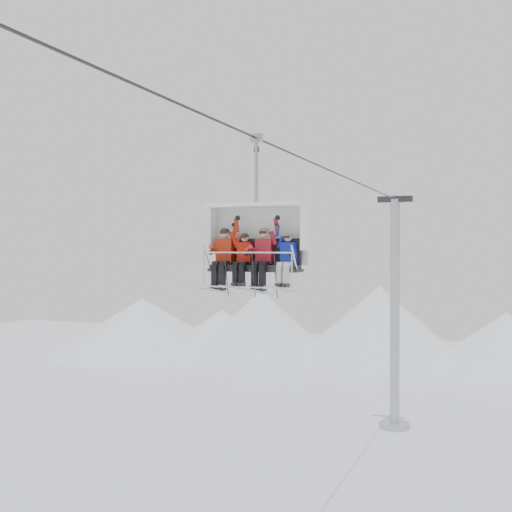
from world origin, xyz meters
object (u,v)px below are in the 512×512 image
(chairlift_carrier, at_px, (258,237))
(skier_center_left, at_px, (243,258))
(skier_far_left, at_px, (224,255))
(skier_center_right, at_px, (263,256))
(lift_tower_right, at_px, (395,329))
(skier_far_right, at_px, (287,258))

(chairlift_carrier, xyz_separation_m, skier_center_left, (-0.29, -0.32, -0.55))
(chairlift_carrier, distance_m, skier_far_left, 1.03)
(skier_far_left, xyz_separation_m, skier_center_left, (0.57, -0.02, -0.06))
(chairlift_carrier, xyz_separation_m, skier_center_right, (0.25, -0.31, -0.49))
(lift_tower_right, xyz_separation_m, skier_center_right, (0.25, -22.14, 4.46))
(lift_tower_right, relative_size, chairlift_carrier, 3.38)
(lift_tower_right, height_order, chairlift_carrier, lift_tower_right)
(skier_far_right, bearing_deg, lift_tower_right, 92.33)
(skier_center_right, height_order, skier_far_right, skier_center_right)
(skier_far_right, bearing_deg, skier_far_left, 179.39)
(chairlift_carrier, relative_size, skier_center_left, 2.36)
(skier_center_right, bearing_deg, lift_tower_right, 90.66)
(lift_tower_right, xyz_separation_m, skier_far_right, (0.90, -22.16, 4.40))
(skier_far_left, xyz_separation_m, skier_center_right, (1.11, -0.00, -0.00))
(skier_center_right, distance_m, skier_far_right, 0.65)
(chairlift_carrier, height_order, skier_far_left, chairlift_carrier)
(chairlift_carrier, distance_m, skier_far_right, 1.10)
(skier_center_left, bearing_deg, skier_far_left, 178.23)
(lift_tower_right, height_order, skier_center_right, lift_tower_right)
(lift_tower_right, distance_m, skier_center_right, 22.59)
(lift_tower_right, bearing_deg, skier_center_left, -90.75)
(skier_center_left, bearing_deg, skier_far_right, -0.06)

